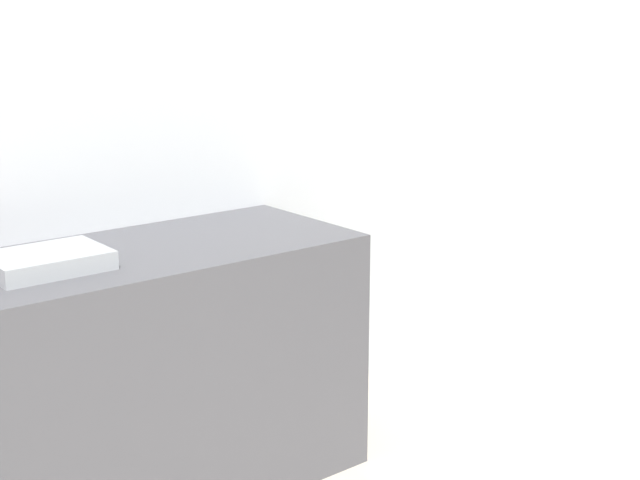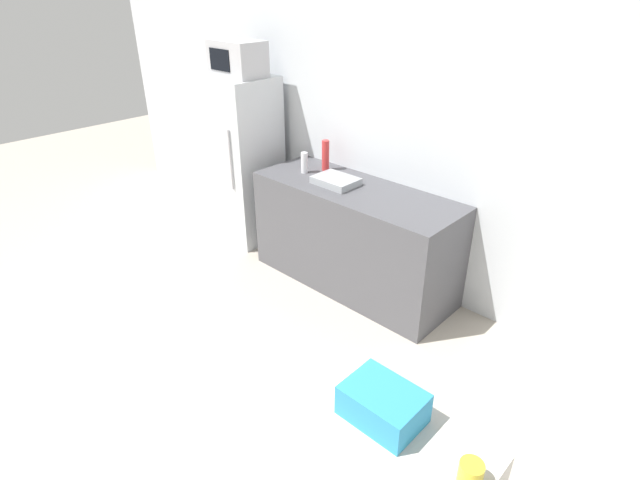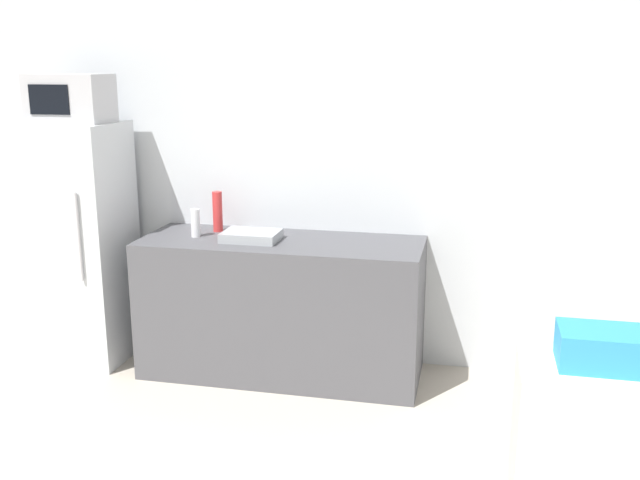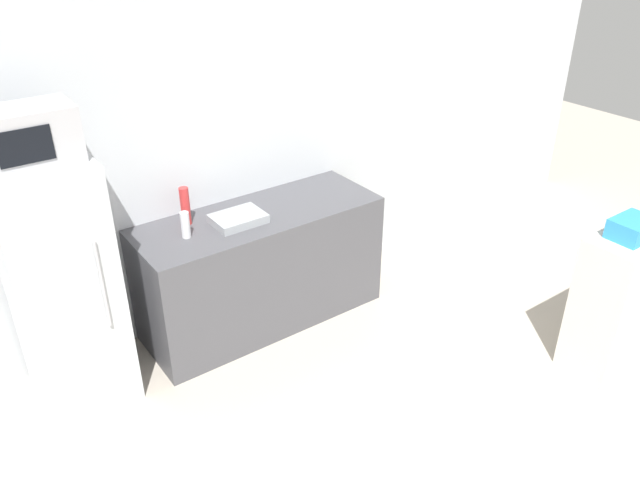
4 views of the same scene
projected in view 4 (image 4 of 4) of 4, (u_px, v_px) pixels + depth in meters
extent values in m
cube|color=silver|center=(240.00, 146.00, 4.63)|extent=(8.00, 0.06, 2.60)
cube|color=silver|center=(64.00, 289.00, 3.82)|extent=(0.58, 0.57, 1.65)
cylinder|color=#B7B7BC|center=(103.00, 285.00, 3.63)|extent=(0.02, 0.02, 0.58)
cube|color=#BCBCC1|center=(27.00, 136.00, 3.34)|extent=(0.50, 0.32, 0.31)
cube|color=black|center=(25.00, 147.00, 3.20)|extent=(0.28, 0.01, 0.19)
cube|color=#4C4C51|center=(261.00, 267.00, 4.73)|extent=(1.83, 0.67, 0.91)
cube|color=#9EA3A8|center=(238.00, 219.00, 4.38)|extent=(0.36, 0.27, 0.06)
cylinder|color=red|center=(185.00, 206.00, 4.31)|extent=(0.07, 0.07, 0.27)
cylinder|color=silver|center=(185.00, 225.00, 4.16)|extent=(0.06, 0.06, 0.19)
cube|color=silver|center=(621.00, 299.00, 4.28)|extent=(0.71, 0.37, 1.01)
cube|color=#2D8EC6|center=(633.00, 228.00, 3.97)|extent=(0.29, 0.21, 0.13)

